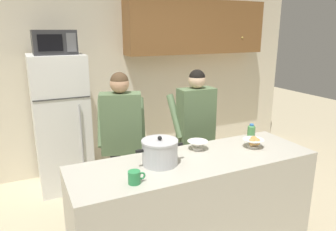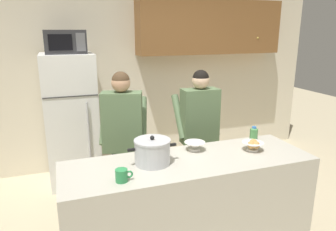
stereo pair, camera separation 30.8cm
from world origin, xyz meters
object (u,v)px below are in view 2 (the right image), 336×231
object	(u,v)px
bottle_near_edge	(254,134)
cooking_pot	(152,152)
person_near_pot	(123,130)
refrigerator	(72,120)
coffee_mug	(122,175)
bread_bowl	(253,145)
microwave	(65,42)
empty_bowl	(195,146)
person_by_sink	(199,124)

from	to	relation	value
bottle_near_edge	cooking_pot	bearing A→B (deg)	-169.55
person_near_pot	refrigerator	bearing A→B (deg)	113.32
coffee_mug	bread_bowl	bearing A→B (deg)	9.11
microwave	bottle_near_edge	distance (m)	2.45
cooking_pot	refrigerator	bearing A→B (deg)	106.91
coffee_mug	bread_bowl	xyz separation A→B (m)	(1.24, 0.20, 0.00)
bread_bowl	empty_bowl	xyz separation A→B (m)	(-0.50, 0.18, -0.01)
empty_bowl	bottle_near_edge	world-z (taller)	bottle_near_edge
bottle_near_edge	person_by_sink	bearing A→B (deg)	124.59
microwave	bread_bowl	distance (m)	2.51
bread_bowl	empty_bowl	bearing A→B (deg)	159.74
microwave	bread_bowl	world-z (taller)	microwave
coffee_mug	person_near_pot	bearing A→B (deg)	78.00
bread_bowl	person_near_pot	bearing A→B (deg)	143.05
bread_bowl	empty_bowl	distance (m)	0.53
refrigerator	bottle_near_edge	xyz separation A→B (m)	(1.66, -1.60, 0.14)
person_by_sink	empty_bowl	world-z (taller)	person_by_sink
bottle_near_edge	bread_bowl	bearing A→B (deg)	-125.66
person_by_sink	coffee_mug	world-z (taller)	person_by_sink
microwave	empty_bowl	bearing A→B (deg)	-58.63
microwave	coffee_mug	world-z (taller)	microwave
microwave	empty_bowl	distance (m)	2.11
person_by_sink	cooking_pot	distance (m)	1.05
refrigerator	bread_bowl	bearing A→B (deg)	-50.96
person_near_pot	coffee_mug	world-z (taller)	person_near_pot
empty_bowl	bread_bowl	bearing A→B (deg)	-20.26
refrigerator	bread_bowl	world-z (taller)	refrigerator
person_by_sink	bread_bowl	size ratio (longest dim) A/B	7.99
empty_bowl	person_by_sink	bearing A→B (deg)	61.47
refrigerator	bottle_near_edge	distance (m)	2.31
refrigerator	coffee_mug	distance (m)	2.06
person_by_sink	coffee_mug	distance (m)	1.42
microwave	bottle_near_edge	world-z (taller)	microwave
person_near_pot	coffee_mug	size ratio (longest dim) A/B	12.17
bread_bowl	cooking_pot	bearing A→B (deg)	178.12
person_near_pot	bread_bowl	world-z (taller)	person_near_pot
bread_bowl	bottle_near_edge	distance (m)	0.29
microwave	person_by_sink	xyz separation A→B (m)	(1.31, -1.07, -0.87)
empty_bowl	coffee_mug	bearing A→B (deg)	-152.91
microwave	coffee_mug	distance (m)	2.21
person_by_sink	person_near_pot	bearing A→B (deg)	178.19
microwave	cooking_pot	world-z (taller)	microwave
person_near_pot	bottle_near_edge	bearing A→B (deg)	-24.25
person_by_sink	bread_bowl	bearing A→B (deg)	-76.08
refrigerator	microwave	distance (m)	0.99
person_by_sink	bottle_near_edge	bearing A→B (deg)	-55.41
person_by_sink	empty_bowl	distance (m)	0.65
person_by_sink	refrigerator	bearing A→B (deg)	140.19
refrigerator	bottle_near_edge	world-z (taller)	refrigerator
person_near_pot	bread_bowl	size ratio (longest dim) A/B	8.08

